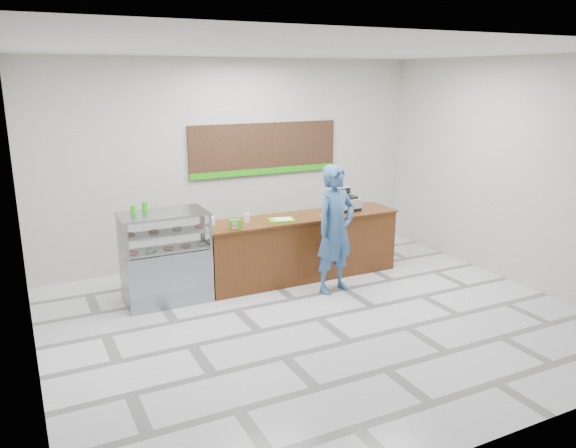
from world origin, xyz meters
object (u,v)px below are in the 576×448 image
sales_counter (301,247)px  customer (335,229)px  cash_register (345,202)px  serving_tray (281,220)px  display_case (166,257)px

sales_counter → customer: (0.18, -0.74, 0.46)m
cash_register → customer: size_ratio=0.22×
customer → serving_tray: bearing=119.8°
display_case → sales_counter: bearing=0.0°
sales_counter → display_case: bearing=-180.0°
cash_register → serving_tray: size_ratio=0.96×
display_case → cash_register: size_ratio=3.13×
display_case → customer: customer is taller
serving_tray → customer: customer is taller
display_case → serving_tray: display_case is taller
serving_tray → customer: 0.87m
display_case → serving_tray: bearing=-3.2°
sales_counter → serving_tray: 0.67m
sales_counter → cash_register: (0.84, 0.04, 0.65)m
sales_counter → display_case: display_case is taller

